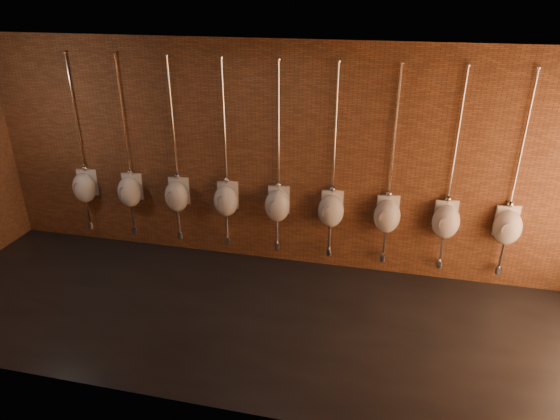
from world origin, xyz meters
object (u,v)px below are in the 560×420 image
at_px(urinal_3, 226,200).
at_px(urinal_7, 446,220).
at_px(urinal_0, 85,187).
at_px(urinal_5, 331,210).
at_px(urinal_2, 177,195).
at_px(urinal_1, 130,191).
at_px(urinal_6, 387,215).
at_px(urinal_4, 277,205).
at_px(urinal_8, 507,226).

bearing_deg(urinal_3, urinal_7, 0.00).
xyz_separation_m(urinal_0, urinal_3, (2.31, 0.00, 0.00)).
bearing_deg(urinal_5, urinal_2, 180.00).
xyz_separation_m(urinal_1, urinal_6, (3.84, 0.00, 0.00)).
distance_m(urinal_4, urinal_6, 1.54).
xyz_separation_m(urinal_3, urinal_8, (3.84, 0.00, 0.00)).
xyz_separation_m(urinal_1, urinal_5, (3.07, 0.00, 0.00)).
xyz_separation_m(urinal_4, urinal_6, (1.54, 0.00, 0.00)).
xyz_separation_m(urinal_2, urinal_4, (1.54, 0.00, 0.00)).
distance_m(urinal_5, urinal_6, 0.77).
bearing_deg(urinal_1, urinal_7, 0.00).
relative_size(urinal_0, urinal_2, 1.00).
relative_size(urinal_6, urinal_8, 1.00).
distance_m(urinal_2, urinal_6, 3.07).
height_order(urinal_0, urinal_4, same).
xyz_separation_m(urinal_5, urinal_8, (2.31, 0.00, 0.00)).
bearing_deg(urinal_3, urinal_4, 0.00).
distance_m(urinal_3, urinal_8, 3.84).
height_order(urinal_3, urinal_4, same).
relative_size(urinal_0, urinal_8, 1.00).
relative_size(urinal_1, urinal_8, 1.00).
distance_m(urinal_6, urinal_7, 0.77).
bearing_deg(urinal_4, urinal_0, 180.00).
distance_m(urinal_4, urinal_7, 2.31).
height_order(urinal_6, urinal_7, same).
bearing_deg(urinal_1, urinal_4, 0.00).
distance_m(urinal_1, urinal_6, 3.84).
bearing_deg(urinal_7, urinal_5, 180.00).
bearing_deg(urinal_8, urinal_7, 180.00).
bearing_deg(urinal_0, urinal_1, 0.00).
height_order(urinal_3, urinal_7, same).
height_order(urinal_7, urinal_8, same).
relative_size(urinal_3, urinal_5, 1.00).
relative_size(urinal_2, urinal_7, 1.00).
xyz_separation_m(urinal_4, urinal_7, (2.31, 0.00, 0.00)).
bearing_deg(urinal_3, urinal_8, 0.00).
bearing_deg(urinal_4, urinal_2, 180.00).
bearing_deg(urinal_4, urinal_8, 0.00).
distance_m(urinal_0, urinal_5, 3.84).
bearing_deg(urinal_4, urinal_3, 180.00).
distance_m(urinal_2, urinal_5, 2.31).
height_order(urinal_0, urinal_3, same).
bearing_deg(urinal_6, urinal_0, 180.00).
xyz_separation_m(urinal_2, urinal_5, (2.31, 0.00, 0.00)).
relative_size(urinal_3, urinal_7, 1.00).
height_order(urinal_0, urinal_2, same).
height_order(urinal_4, urinal_5, same).
bearing_deg(urinal_4, urinal_7, 0.00).
bearing_deg(urinal_6, urinal_4, 180.00).
bearing_deg(urinal_3, urinal_0, 180.00).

